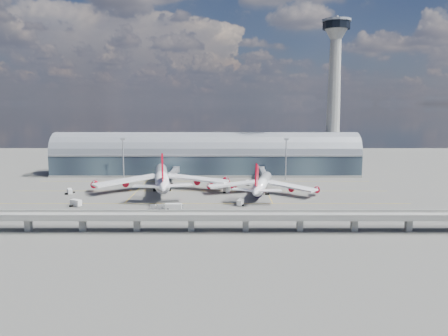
{
  "coord_description": "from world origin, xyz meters",
  "views": [
    {
      "loc": [
        12.22,
        -210.68,
        46.43
      ],
      "look_at": [
        11.99,
        10.0,
        14.0
      ],
      "focal_mm": 35.0,
      "sensor_mm": 36.0,
      "label": 1
    }
  ],
  "objects_px": {
    "control_tower": "(334,96)",
    "service_truck_2": "(173,206)",
    "service_truck_0": "(70,191)",
    "airliner_right": "(262,184)",
    "service_truck_1": "(76,203)",
    "floodlight_mast_right": "(286,158)",
    "airliner_left": "(162,178)",
    "service_truck_4": "(226,190)",
    "cargo_train_1": "(163,207)",
    "cargo_train_2": "(374,215)",
    "service_truck_5": "(249,183)",
    "service_truck_3": "(240,202)",
    "cargo_train_0": "(175,206)",
    "floodlight_mast_left": "(123,158)"
  },
  "relations": [
    {
      "from": "service_truck_1",
      "to": "cargo_train_1",
      "type": "xyz_separation_m",
      "value": [
        40.51,
        -4.94,
        -0.58
      ]
    },
    {
      "from": "service_truck_4",
      "to": "service_truck_1",
      "type": "bearing_deg",
      "value": -175.9
    },
    {
      "from": "airliner_right",
      "to": "cargo_train_2",
      "type": "distance_m",
      "value": 64.13
    },
    {
      "from": "service_truck_4",
      "to": "cargo_train_1",
      "type": "height_order",
      "value": "service_truck_4"
    },
    {
      "from": "control_tower",
      "to": "floodlight_mast_right",
      "type": "xyz_separation_m",
      "value": [
        -35.0,
        -28.0,
        -38.0
      ]
    },
    {
      "from": "service_truck_2",
      "to": "service_truck_5",
      "type": "relative_size",
      "value": 1.31
    },
    {
      "from": "control_tower",
      "to": "airliner_left",
      "type": "relative_size",
      "value": 1.31
    },
    {
      "from": "airliner_right",
      "to": "service_truck_5",
      "type": "height_order",
      "value": "airliner_right"
    },
    {
      "from": "service_truck_0",
      "to": "service_truck_1",
      "type": "relative_size",
      "value": 1.12
    },
    {
      "from": "service_truck_0",
      "to": "service_truck_5",
      "type": "relative_size",
      "value": 1.17
    },
    {
      "from": "service_truck_5",
      "to": "cargo_train_0",
      "type": "height_order",
      "value": "service_truck_5"
    },
    {
      "from": "control_tower",
      "to": "airliner_right",
      "type": "xyz_separation_m",
      "value": [
        -53.21,
        -70.56,
        -46.55
      ]
    },
    {
      "from": "floodlight_mast_right",
      "to": "airliner_left",
      "type": "bearing_deg",
      "value": -155.02
    },
    {
      "from": "airliner_right",
      "to": "control_tower",
      "type": "bearing_deg",
      "value": 64.25
    },
    {
      "from": "cargo_train_2",
      "to": "service_truck_5",
      "type": "bearing_deg",
      "value": 58.49
    },
    {
      "from": "service_truck_1",
      "to": "cargo_train_2",
      "type": "height_order",
      "value": "service_truck_1"
    },
    {
      "from": "floodlight_mast_left",
      "to": "service_truck_2",
      "type": "relative_size",
      "value": 3.5
    },
    {
      "from": "floodlight_mast_right",
      "to": "service_truck_5",
      "type": "bearing_deg",
      "value": -144.06
    },
    {
      "from": "control_tower",
      "to": "cargo_train_1",
      "type": "relative_size",
      "value": 9.02
    },
    {
      "from": "service_truck_2",
      "to": "service_truck_3",
      "type": "bearing_deg",
      "value": -72.86
    },
    {
      "from": "floodlight_mast_right",
      "to": "service_truck_2",
      "type": "height_order",
      "value": "floodlight_mast_right"
    },
    {
      "from": "service_truck_5",
      "to": "airliner_right",
      "type": "bearing_deg",
      "value": -101.45
    },
    {
      "from": "airliner_left",
      "to": "cargo_train_0",
      "type": "xyz_separation_m",
      "value": [
        11.79,
        -40.32,
        -5.98
      ]
    },
    {
      "from": "floodlight_mast_right",
      "to": "service_truck_3",
      "type": "relative_size",
      "value": 4.34
    },
    {
      "from": "service_truck_5",
      "to": "cargo_train_1",
      "type": "height_order",
      "value": "service_truck_5"
    },
    {
      "from": "service_truck_5",
      "to": "cargo_train_0",
      "type": "distance_m",
      "value": 67.14
    },
    {
      "from": "control_tower",
      "to": "floodlight_mast_right",
      "type": "bearing_deg",
      "value": -141.34
    },
    {
      "from": "control_tower",
      "to": "service_truck_2",
      "type": "xyz_separation_m",
      "value": [
        -95.43,
        -104.75,
        -50.26
      ]
    },
    {
      "from": "service_truck_4",
      "to": "cargo_train_1",
      "type": "distance_m",
      "value": 46.31
    },
    {
      "from": "airliner_right",
      "to": "cargo_train_0",
      "type": "relative_size",
      "value": 7.91
    },
    {
      "from": "airliner_left",
      "to": "service_truck_4",
      "type": "bearing_deg",
      "value": -18.3
    },
    {
      "from": "service_truck_0",
      "to": "cargo_train_2",
      "type": "bearing_deg",
      "value": -44.38
    },
    {
      "from": "control_tower",
      "to": "service_truck_2",
      "type": "distance_m",
      "value": 150.35
    },
    {
      "from": "floodlight_mast_right",
      "to": "control_tower",
      "type": "bearing_deg",
      "value": 38.66
    },
    {
      "from": "control_tower",
      "to": "service_truck_3",
      "type": "xyz_separation_m",
      "value": [
        -65.44,
        -96.54,
        -50.26
      ]
    },
    {
      "from": "airliner_right",
      "to": "service_truck_1",
      "type": "bearing_deg",
      "value": -150.97
    },
    {
      "from": "airliner_right",
      "to": "cargo_train_1",
      "type": "relative_size",
      "value": 5.39
    },
    {
      "from": "floodlight_mast_right",
      "to": "airliner_right",
      "type": "distance_m",
      "value": 47.07
    },
    {
      "from": "airliner_right",
      "to": "service_truck_1",
      "type": "distance_m",
      "value": 92.04
    },
    {
      "from": "service_truck_1",
      "to": "cargo_train_2",
      "type": "relative_size",
      "value": 0.52
    },
    {
      "from": "airliner_left",
      "to": "airliner_right",
      "type": "relative_size",
      "value": 1.28
    },
    {
      "from": "airliner_left",
      "to": "cargo_train_2",
      "type": "relative_size",
      "value": 6.94
    },
    {
      "from": "service_truck_1",
      "to": "cargo_train_1",
      "type": "relative_size",
      "value": 0.51
    },
    {
      "from": "service_truck_0",
      "to": "service_truck_1",
      "type": "xyz_separation_m",
      "value": [
        12.72,
        -28.02,
        0.22
      ]
    },
    {
      "from": "airliner_left",
      "to": "cargo_train_0",
      "type": "relative_size",
      "value": 10.13
    },
    {
      "from": "airliner_left",
      "to": "airliner_right",
      "type": "bearing_deg",
      "value": -18.74
    },
    {
      "from": "control_tower",
      "to": "service_truck_0",
      "type": "height_order",
      "value": "control_tower"
    },
    {
      "from": "control_tower",
      "to": "cargo_train_1",
      "type": "distance_m",
      "value": 152.8
    },
    {
      "from": "control_tower",
      "to": "service_truck_1",
      "type": "bearing_deg",
      "value": -144.99
    },
    {
      "from": "airliner_right",
      "to": "service_truck_1",
      "type": "height_order",
      "value": "airliner_right"
    }
  ]
}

